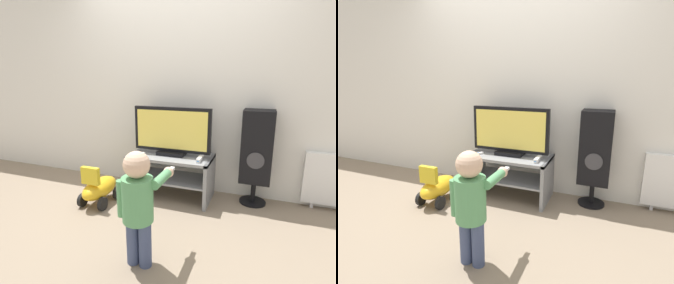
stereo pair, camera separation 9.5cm
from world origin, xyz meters
TOP-DOWN VIEW (x-y plane):
  - ground_plane at (0.00, 0.00)m, footprint 16.00×16.00m
  - wall_back at (0.00, 0.57)m, footprint 10.00×0.06m
  - tv_stand at (0.00, 0.25)m, footprint 0.93×0.49m
  - television at (0.00, 0.27)m, footprint 0.88×0.20m
  - game_console at (0.36, 0.16)m, footprint 0.04×0.19m
  - remote_primary at (-0.33, 0.13)m, footprint 0.09×0.13m
  - child at (0.18, -0.91)m, footprint 0.33×0.49m
  - speaker_tower at (0.91, 0.39)m, footprint 0.31×0.28m
  - ride_on_toy at (-0.67, -0.20)m, footprint 0.29×0.53m

SIDE VIEW (x-z plane):
  - ground_plane at x=0.00m, z-range 0.00..0.00m
  - ride_on_toy at x=-0.67m, z-range -0.05..0.40m
  - tv_stand at x=0.00m, z-range 0.07..0.57m
  - remote_primary at x=-0.33m, z-range 0.49..0.52m
  - child at x=0.18m, z-range 0.08..0.95m
  - game_console at x=0.36m, z-range 0.50..0.54m
  - speaker_tower at x=0.91m, z-range 0.11..1.13m
  - television at x=0.00m, z-range 0.49..1.03m
  - wall_back at x=0.00m, z-range 0.00..2.60m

